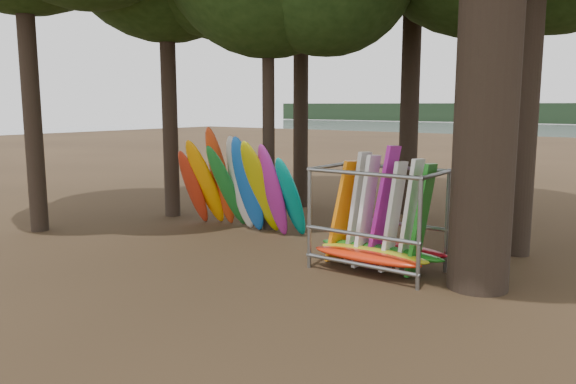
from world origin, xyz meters
The scene contains 3 objects.
ground centered at (0.00, 0.00, 0.00)m, with size 120.00×120.00×0.00m, color #47331E.
kayak_row centered at (-2.26, 1.92, 1.34)m, with size 4.16×1.90×3.17m.
storage_rack centered at (2.79, 0.79, 1.07)m, with size 3.06×1.59×2.80m.
Camera 1 is at (8.39, -10.19, 3.66)m, focal length 35.00 mm.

